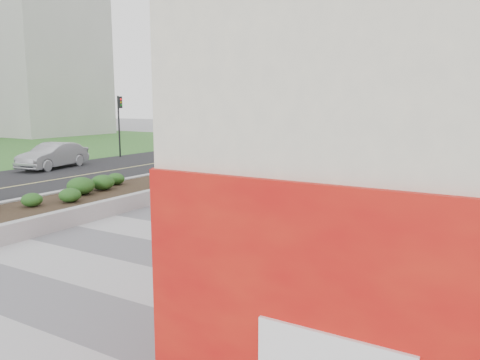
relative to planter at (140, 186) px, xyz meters
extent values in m
plane|color=gray|center=(5.50, -7.00, -0.42)|extent=(160.00, 160.00, 0.00)
cube|color=#A8A8AD|center=(5.50, -4.00, -0.41)|extent=(8.00, 36.00, 0.01)
cube|color=red|center=(9.52, 2.00, 1.08)|extent=(0.12, 24.00, 3.00)
cube|color=#9E9EA0|center=(0.00, 8.85, -0.14)|extent=(3.00, 0.30, 0.55)
cube|color=#9E9EA0|center=(-1.35, 0.00, -0.14)|extent=(0.30, 18.00, 0.55)
cube|color=#9E9EA0|center=(1.35, 0.00, -0.14)|extent=(0.30, 18.00, 0.55)
cube|color=#2D2116|center=(0.00, 0.00, -0.17)|extent=(2.40, 17.40, 0.50)
cube|color=black|center=(-6.50, 0.00, -0.42)|extent=(10.00, 40.00, 0.00)
cylinder|color=black|center=(-1.80, 10.50, 1.68)|extent=(0.12, 0.12, 4.20)
cube|color=black|center=(-1.62, 10.50, 3.33)|extent=(0.18, 0.28, 0.80)
cylinder|color=black|center=(-11.00, 10.00, 1.68)|extent=(0.12, 0.12, 4.20)
cube|color=black|center=(-10.82, 10.00, 3.33)|extent=(0.18, 0.28, 0.80)
cube|color=#ADAAA3|center=(-39.50, 23.00, 10.58)|extent=(18.00, 12.00, 22.00)
cube|color=#ADAAA3|center=(0.50, 48.00, 9.58)|extent=(16.00, 12.00, 20.00)
cylinder|color=#595654|center=(6.00, -4.00, -0.42)|extent=(0.44, 0.44, 0.01)
cube|color=black|center=(4.56, -2.33, -0.35)|extent=(0.40, 0.75, 0.02)
imported|color=#232327|center=(4.56, -2.33, 0.23)|extent=(0.47, 0.36, 1.15)
sphere|color=blue|center=(4.56, -2.33, 0.77)|extent=(0.23, 0.23, 0.23)
imported|color=#9EA0A5|center=(-10.00, 3.75, 0.31)|extent=(2.34, 4.63, 1.46)
imported|color=black|center=(-7.48, 15.00, 0.35)|extent=(2.47, 5.45, 1.55)
camera|label=1|loc=(12.70, -13.68, 3.24)|focal=35.00mm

